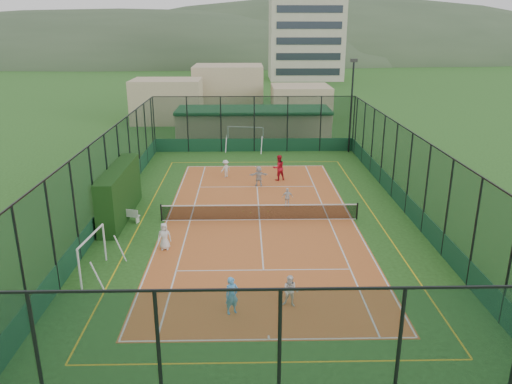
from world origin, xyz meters
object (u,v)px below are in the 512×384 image
at_px(child_near_right, 291,291).
at_px(child_far_back, 259,176).
at_px(child_far_right, 287,197).
at_px(white_bench, 127,215).
at_px(child_near_left, 164,236).
at_px(apartment_tower, 306,5).
at_px(child_near_mid, 232,296).
at_px(floodlight_ne, 351,107).
at_px(child_far_left, 226,169).
at_px(futsal_goal_near, 93,255).
at_px(coach, 279,168).
at_px(clubhouse, 253,124).
at_px(futsal_goal_far, 245,139).

distance_m(child_near_right, child_far_back, 16.25).
height_order(child_far_right, child_far_back, child_far_back).
xyz_separation_m(white_bench, child_far_back, (7.93, 6.72, 0.30)).
xyz_separation_m(child_near_left, child_near_right, (5.98, -5.63, -0.03)).
xyz_separation_m(apartment_tower, child_near_mid, (-13.39, -92.05, -14.21)).
height_order(floodlight_ne, child_near_mid, floodlight_ne).
bearing_deg(child_far_back, child_far_left, -47.99).
distance_m(child_near_left, child_far_left, 13.10).
height_order(white_bench, child_far_back, child_far_back).
xyz_separation_m(futsal_goal_near, child_far_left, (5.54, 15.45, -0.28)).
bearing_deg(futsal_goal_near, apartment_tower, -6.18).
bearing_deg(coach, child_near_left, 37.65).
xyz_separation_m(child_near_mid, coach, (3.03, 18.06, 0.17)).
distance_m(clubhouse, child_near_right, 31.61).
height_order(apartment_tower, child_far_left, apartment_tower).
bearing_deg(child_far_left, apartment_tower, -142.68).
bearing_deg(futsal_goal_far, futsal_goal_near, -95.71).
height_order(apartment_tower, child_far_back, apartment_tower).
xyz_separation_m(white_bench, child_near_left, (2.80, -3.88, 0.29)).
bearing_deg(floodlight_ne, child_near_right, -106.22).
xyz_separation_m(futsal_goal_near, futsal_goal_far, (7.06, 23.96, 0.14)).
bearing_deg(futsal_goal_far, floodlight_ne, 5.98).
relative_size(apartment_tower, futsal_goal_near, 10.16).
relative_size(clubhouse, apartment_tower, 0.51).
height_order(futsal_goal_far, child_far_right, futsal_goal_far).
relative_size(futsal_goal_near, child_far_left, 2.22).
bearing_deg(apartment_tower, floodlight_ne, -92.98).
xyz_separation_m(futsal_goal_near, child_near_mid, (6.47, -3.46, -0.16)).
distance_m(child_near_mid, child_far_left, 18.94).
distance_m(white_bench, coach, 12.44).
distance_m(apartment_tower, child_far_right, 81.64).
xyz_separation_m(child_near_left, child_far_right, (6.82, 6.24, -0.10)).
height_order(child_near_left, child_far_back, child_far_back).
bearing_deg(child_far_back, coach, -143.76).
xyz_separation_m(floodlight_ne, clubhouse, (-8.60, 5.40, -2.55)).
distance_m(futsal_goal_near, coach, 17.41).
distance_m(child_far_right, coach, 5.74).
relative_size(floodlight_ne, white_bench, 5.33).
distance_m(child_near_right, coach, 17.60).
relative_size(white_bench, child_far_back, 1.06).
bearing_deg(apartment_tower, child_far_back, -98.95).
distance_m(futsal_goal_far, child_near_left, 21.74).
bearing_deg(clubhouse, floodlight_ne, -32.12).
bearing_deg(child_near_mid, white_bench, 96.35).
distance_m(child_near_left, child_near_right, 8.21).
height_order(futsal_goal_far, child_near_mid, futsal_goal_far).
distance_m(floodlight_ne, white_bench, 23.68).
bearing_deg(floodlight_ne, child_near_left, -123.48).
bearing_deg(child_near_right, child_far_left, 117.10).
bearing_deg(clubhouse, apartment_tower, 78.69).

